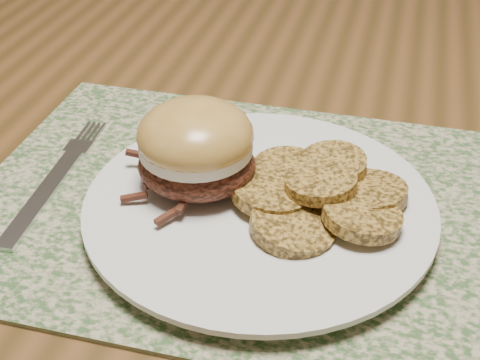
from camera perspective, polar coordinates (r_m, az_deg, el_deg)
name	(u,v)px	position (r m, az deg, el deg)	size (l,w,h in m)	color
dining_table	(175,154)	(0.76, -5.61, 2.20)	(1.50, 0.90, 0.75)	brown
placemat	(246,205)	(0.55, 0.51, -2.12)	(0.45, 0.33, 0.00)	#37542B
dinner_plate	(260,208)	(0.53, 1.68, -2.42)	(0.26, 0.26, 0.02)	silver
pork_sandwich	(196,148)	(0.52, -3.79, 2.77)	(0.10, 0.10, 0.07)	black
roasted_potatoes	(319,193)	(0.52, 6.79, -1.11)	(0.14, 0.15, 0.03)	#A97B31
fork	(57,177)	(0.59, -15.36, 0.24)	(0.03, 0.19, 0.00)	silver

